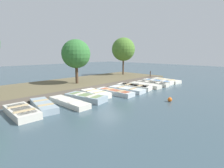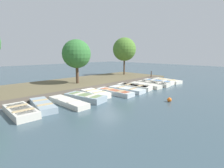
% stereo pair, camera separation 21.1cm
% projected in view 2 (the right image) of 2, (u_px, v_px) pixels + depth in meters
% --- Properties ---
extents(ground_plane, '(80.00, 80.00, 0.00)m').
position_uv_depth(ground_plane, '(109.00, 91.00, 16.09)').
color(ground_plane, '#384C56').
extents(shore_bank, '(8.00, 24.00, 0.16)m').
position_uv_depth(shore_bank, '(78.00, 83.00, 19.57)').
color(shore_bank, brown).
rests_on(shore_bank, ground_plane).
extents(dock_walkway, '(1.27, 21.29, 0.20)m').
position_uv_depth(dock_walkway, '(98.00, 87.00, 17.10)').
color(dock_walkway, '#51473D').
rests_on(dock_walkway, ground_plane).
extents(rowboat_0, '(2.91, 1.27, 0.42)m').
position_uv_depth(rowboat_0, '(21.00, 111.00, 9.75)').
color(rowboat_0, beige).
rests_on(rowboat_0, ground_plane).
extents(rowboat_1, '(3.24, 1.52, 0.40)m').
position_uv_depth(rowboat_1, '(43.00, 105.00, 10.94)').
color(rowboat_1, '#8C9EA8').
rests_on(rowboat_1, ground_plane).
extents(rowboat_2, '(3.56, 1.04, 0.36)m').
position_uv_depth(rowboat_2, '(68.00, 102.00, 11.69)').
color(rowboat_2, beige).
rests_on(rowboat_2, ground_plane).
extents(rowboat_3, '(3.29, 1.86, 0.44)m').
position_uv_depth(rowboat_3, '(85.00, 97.00, 12.77)').
color(rowboat_3, '#8C9EA8').
rests_on(rowboat_3, ground_plane).
extents(rowboat_4, '(2.68, 1.33, 0.44)m').
position_uv_depth(rowboat_4, '(95.00, 94.00, 13.96)').
color(rowboat_4, silver).
rests_on(rowboat_4, ground_plane).
extents(rowboat_5, '(3.51, 1.18, 0.37)m').
position_uv_depth(rowboat_5, '(115.00, 92.00, 14.67)').
color(rowboat_5, '#B2BCC1').
rests_on(rowboat_5, ground_plane).
extents(rowboat_6, '(3.42, 1.39, 0.35)m').
position_uv_depth(rowboat_6, '(127.00, 89.00, 15.72)').
color(rowboat_6, '#B2BCC1').
rests_on(rowboat_6, ground_plane).
extents(rowboat_7, '(3.47, 1.62, 0.41)m').
position_uv_depth(rowboat_7, '(134.00, 87.00, 16.77)').
color(rowboat_7, silver).
rests_on(rowboat_7, ground_plane).
extents(rowboat_8, '(3.34, 1.03, 0.37)m').
position_uv_depth(rowboat_8, '(145.00, 85.00, 17.72)').
color(rowboat_8, beige).
rests_on(rowboat_8, ground_plane).
extents(rowboat_9, '(3.46, 1.28, 0.38)m').
position_uv_depth(rowboat_9, '(153.00, 84.00, 18.63)').
color(rowboat_9, beige).
rests_on(rowboat_9, ground_plane).
extents(rowboat_10, '(3.46, 1.13, 0.38)m').
position_uv_depth(rowboat_10, '(158.00, 82.00, 19.80)').
color(rowboat_10, silver).
rests_on(rowboat_10, ground_plane).
extents(rowboat_11, '(3.53, 1.67, 0.36)m').
position_uv_depth(rowboat_11, '(166.00, 81.00, 20.70)').
color(rowboat_11, silver).
rests_on(rowboat_11, ground_plane).
extents(mooring_post_far, '(0.12, 0.12, 1.02)m').
position_uv_depth(mooring_post_far, '(151.00, 75.00, 23.66)').
color(mooring_post_far, '#47382D').
rests_on(mooring_post_far, ground_plane).
extents(buoy, '(0.32, 0.32, 0.32)m').
position_uv_depth(buoy, '(169.00, 100.00, 12.34)').
color(buoy, orange).
rests_on(buoy, ground_plane).
extents(park_tree_left, '(3.04, 3.04, 4.85)m').
position_uv_depth(park_tree_left, '(77.00, 54.00, 18.54)').
color(park_tree_left, '#4C3828').
rests_on(park_tree_left, ground_plane).
extents(park_tree_center, '(3.46, 3.46, 5.68)m').
position_uv_depth(park_tree_center, '(124.00, 49.00, 26.11)').
color(park_tree_center, '#4C3828').
rests_on(park_tree_center, ground_plane).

